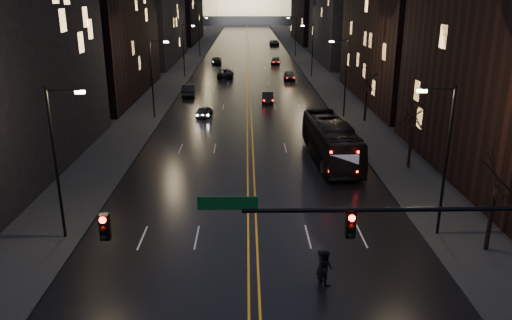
{
  "coord_description": "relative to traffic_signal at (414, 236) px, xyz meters",
  "views": [
    {
      "loc": [
        -0.29,
        -16.58,
        13.64
      ],
      "look_at": [
        0.25,
        12.1,
        4.12
      ],
      "focal_mm": 35.0,
      "sensor_mm": 36.0,
      "label": 1
    }
  ],
  "objects": [
    {
      "name": "streetlamp_left_near",
      "position": [
        -16.72,
        10.0,
        -0.02
      ],
      "size": [
        2.13,
        0.25,
        9.0
      ],
      "color": "black",
      "rests_on": "ground"
    },
    {
      "name": "building_left_dist",
      "position": [
        -26.91,
        140.0,
        6.9
      ],
      "size": [
        12.0,
        40.0,
        24.0
      ],
      "primitive_type": "cube",
      "color": "black",
      "rests_on": "ground"
    },
    {
      "name": "center_line",
      "position": [
        -5.91,
        130.0,
        -5.08
      ],
      "size": [
        0.62,
        320.0,
        0.01
      ],
      "primitive_type": "cube",
      "color": "orange",
      "rests_on": "road"
    },
    {
      "name": "streetlamp_right_mid",
      "position": [
        4.91,
        40.0,
        -0.02
      ],
      "size": [
        2.13,
        0.25,
        9.0
      ],
      "color": "black",
      "rests_on": "ground"
    },
    {
      "name": "oncoming_car_d",
      "position": [
        -12.41,
        88.29,
        -4.38
      ],
      "size": [
        2.2,
        5.05,
        1.45
      ],
      "primitive_type": "imported",
      "rotation": [
        0.0,
        0.0,
        3.18
      ],
      "color": "black",
      "rests_on": "ground"
    },
    {
      "name": "pedestrian_b",
      "position": [
        -2.37,
        5.0,
        -4.2
      ],
      "size": [
        0.81,
        1.0,
        1.81
      ],
      "primitive_type": "imported",
      "rotation": [
        0.0,
        0.0,
        2.0
      ],
      "color": "black",
      "rests_on": "ground"
    },
    {
      "name": "sidewalk_left",
      "position": [
        -19.91,
        130.0,
        -5.02
      ],
      "size": [
        8.0,
        320.0,
        0.16
      ],
      "primitive_type": "cube",
      "color": "black",
      "rests_on": "ground"
    },
    {
      "name": "streetlamp_right_near",
      "position": [
        4.91,
        10.0,
        -0.02
      ],
      "size": [
        2.13,
        0.25,
        9.0
      ],
      "color": "black",
      "rests_on": "ground"
    },
    {
      "name": "streetlamp_left_mid",
      "position": [
        -16.72,
        40.0,
        -0.02
      ],
      "size": [
        2.13,
        0.25,
        9.0
      ],
      "color": "black",
      "rests_on": "ground"
    },
    {
      "name": "streetlamp_left_far",
      "position": [
        -16.72,
        70.0,
        -0.02
      ],
      "size": [
        2.13,
        0.25,
        9.0
      ],
      "color": "black",
      "rests_on": "ground"
    },
    {
      "name": "traffic_signal",
      "position": [
        0.0,
        0.0,
        0.0
      ],
      "size": [
        17.29,
        0.45,
        7.0
      ],
      "color": "black",
      "rests_on": "ground"
    },
    {
      "name": "road",
      "position": [
        -5.91,
        130.0,
        -5.09
      ],
      "size": [
        20.0,
        320.0,
        0.02
      ],
      "primitive_type": "cube",
      "color": "black",
      "rests_on": "ground"
    },
    {
      "name": "tree_right_far",
      "position": [
        7.09,
        38.0,
        -0.58
      ],
      "size": [
        2.4,
        2.4,
        6.65
      ],
      "color": "black",
      "rests_on": "ground"
    },
    {
      "name": "building_left_far",
      "position": [
        -26.91,
        92.0,
        4.9
      ],
      "size": [
        12.0,
        34.0,
        20.0
      ],
      "primitive_type": "cube",
      "color": "black",
      "rests_on": "ground"
    },
    {
      "name": "oncoming_car_a",
      "position": [
        -11.22,
        40.75,
        -4.42
      ],
      "size": [
        1.97,
        4.12,
        1.36
      ],
      "primitive_type": "imported",
      "rotation": [
        0.0,
        0.0,
        3.05
      ],
      "color": "black",
      "rests_on": "ground"
    },
    {
      "name": "bus",
      "position": [
        1.02,
        24.41,
        -3.37
      ],
      "size": [
        3.6,
        12.56,
        3.46
      ],
      "primitive_type": "imported",
      "rotation": [
        0.0,
        0.0,
        0.06
      ],
      "color": "black",
      "rests_on": "ground"
    },
    {
      "name": "tree_right_near",
      "position": [
        7.09,
        8.0,
        -0.58
      ],
      "size": [
        2.4,
        2.4,
        6.65
      ],
      "color": "black",
      "rests_on": "ground"
    },
    {
      "name": "streetlamp_right_far",
      "position": [
        4.91,
        70.0,
        -0.02
      ],
      "size": [
        2.13,
        0.25,
        9.0
      ],
      "color": "black",
      "rests_on": "ground"
    },
    {
      "name": "receding_car_c",
      "position": [
        -0.22,
        86.93,
        -4.44
      ],
      "size": [
        2.29,
        4.73,
        1.33
      ],
      "primitive_type": "imported",
      "rotation": [
        0.0,
        0.0,
        -0.1
      ],
      "color": "black",
      "rests_on": "ground"
    },
    {
      "name": "streetlamp_left_dist",
      "position": [
        -16.72,
        100.0,
        -0.02
      ],
      "size": [
        2.13,
        0.25,
        9.0
      ],
      "color": "black",
      "rests_on": "ground"
    },
    {
      "name": "tree_right_mid",
      "position": [
        7.09,
        22.0,
        -0.58
      ],
      "size": [
        2.4,
        2.4,
        6.65
      ],
      "color": "black",
      "rests_on": "ground"
    },
    {
      "name": "building_right_dist",
      "position": [
        15.09,
        140.0,
        5.9
      ],
      "size": [
        12.0,
        40.0,
        22.0
      ],
      "primitive_type": "cube",
      "color": "black",
      "rests_on": "ground"
    },
    {
      "name": "receding_car_d",
      "position": [
        1.71,
        127.62,
        -4.32
      ],
      "size": [
        2.59,
        5.61,
        1.56
      ],
      "primitive_type": "imported",
      "rotation": [
        0.0,
        0.0,
        0.0
      ],
      "color": "black",
      "rests_on": "ground"
    },
    {
      "name": "receding_car_b",
      "position": [
        0.98,
        66.9,
        -4.31
      ],
      "size": [
        2.07,
        4.75,
        1.6
      ],
      "primitive_type": "imported",
      "rotation": [
        0.0,
        0.0,
        -0.04
      ],
      "color": "black",
      "rests_on": "ground"
    },
    {
      "name": "oncoming_car_c",
      "position": [
        -9.84,
        69.98,
        -4.32
      ],
      "size": [
        2.76,
        5.69,
        1.56
      ],
      "primitive_type": "imported",
      "rotation": [
        0.0,
        0.0,
        3.11
      ],
      "color": "black",
      "rests_on": "ground"
    },
    {
      "name": "receding_car_a",
      "position": [
        -3.41,
        48.66,
        -4.4
      ],
      "size": [
        1.68,
        4.35,
        1.41
      ],
      "primitive_type": "imported",
      "rotation": [
        0.0,
        0.0,
        -0.04
      ],
      "color": "black",
      "rests_on": "ground"
    },
    {
      "name": "streetlamp_right_dist",
      "position": [
        4.91,
        100.0,
        -0.02
      ],
      "size": [
        2.13,
        0.25,
        9.0
      ],
      "color": "black",
      "rests_on": "ground"
    },
    {
      "name": "sidewalk_right",
      "position": [
        8.09,
        130.0,
        -5.02
      ],
      "size": [
        8.0,
        320.0,
        0.16
      ],
      "primitive_type": "cube",
      "color": "black",
      "rests_on": "ground"
    },
    {
      "name": "oncoming_car_b",
      "position": [
        -14.41,
        53.58,
        -4.27
      ],
      "size": [
        2.06,
        5.16,
        1.67
      ],
      "primitive_type": "imported",
      "rotation": [
        0.0,
        0.0,
        3.2
      ],
      "color": "black",
      "rests_on": "ground"
    },
    {
      "name": "pedestrian_a",
      "position": [
        -2.57,
        5.0,
        -4.18
      ],
      "size": [
        0.61,
        0.77,
        1.86
      ],
      "primitive_type": "imported",
      "rotation": [
        0.0,
        0.0,
        1.31
      ],
      "color": "black",
      "rests_on": "ground"
    }
  ]
}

